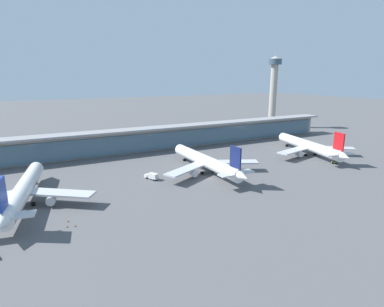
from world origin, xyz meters
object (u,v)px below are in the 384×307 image
(safety_cone_echo, at_px, (68,221))
(airliner_left_stand, at_px, (23,191))
(control_tower, at_px, (274,86))
(airliner_centre_stand, at_px, (206,161))
(service_truck_under_wing_white, at_px, (152,176))
(safety_cone_bravo, at_px, (67,226))
(safety_cone_charlie, at_px, (75,225))
(airliner_right_stand, at_px, (309,146))
(service_truck_mid_apron_olive, at_px, (334,162))

(safety_cone_echo, bearing_deg, airliner_left_stand, 119.72)
(control_tower, bearing_deg, airliner_centre_stand, -143.38)
(service_truck_under_wing_white, relative_size, safety_cone_bravo, 10.84)
(airliner_centre_stand, height_order, safety_cone_charlie, airliner_centre_stand)
(safety_cone_charlie, bearing_deg, service_truck_under_wing_white, 40.20)
(safety_cone_charlie, bearing_deg, airliner_right_stand, 12.55)
(airliner_centre_stand, bearing_deg, service_truck_under_wing_white, 175.22)
(airliner_right_stand, distance_m, safety_cone_echo, 144.38)
(airliner_right_stand, relative_size, safety_cone_bravo, 96.39)
(service_truck_under_wing_white, relative_size, safety_cone_echo, 10.84)
(service_truck_under_wing_white, bearing_deg, control_tower, 30.73)
(service_truck_under_wing_white, height_order, service_truck_mid_apron_olive, service_truck_under_wing_white)
(airliner_centre_stand, distance_m, control_tower, 162.15)
(service_truck_mid_apron_olive, relative_size, safety_cone_bravo, 4.74)
(control_tower, bearing_deg, service_truck_under_wing_white, -149.27)
(airliner_left_stand, height_order, airliner_centre_stand, same)
(service_truck_mid_apron_olive, distance_m, safety_cone_echo, 139.19)
(airliner_centre_stand, height_order, service_truck_mid_apron_olive, airliner_centre_stand)
(service_truck_mid_apron_olive, height_order, control_tower, control_tower)
(airliner_right_stand, height_order, safety_cone_bravo, airliner_right_stand)
(service_truck_under_wing_white, relative_size, control_tower, 0.11)
(control_tower, bearing_deg, safety_cone_bravo, -147.66)
(airliner_left_stand, distance_m, safety_cone_echo, 26.32)
(service_truck_mid_apron_olive, xyz_separation_m, safety_cone_charlie, (-137.32, -10.79, -0.56))
(service_truck_under_wing_white, xyz_separation_m, safety_cone_charlie, (-38.32, -32.38, -1.37))
(airliner_right_stand, xyz_separation_m, service_truck_under_wing_white, (-101.75, 1.21, -4.01))
(airliner_left_stand, height_order, safety_cone_echo, airliner_left_stand)
(airliner_centre_stand, relative_size, service_truck_mid_apron_olive, 20.46)
(airliner_centre_stand, relative_size, safety_cone_charlie, 96.96)
(airliner_right_stand, xyz_separation_m, control_tower, (53.74, 93.62, 32.55))
(airliner_centre_stand, bearing_deg, safety_cone_bravo, -156.78)
(safety_cone_bravo, relative_size, safety_cone_echo, 1.00)
(airliner_left_stand, height_order, safety_cone_bravo, airliner_left_stand)
(airliner_centre_stand, bearing_deg, safety_cone_echo, -159.46)
(service_truck_mid_apron_olive, distance_m, control_tower, 132.61)
(service_truck_under_wing_white, distance_m, safety_cone_charlie, 50.19)
(service_truck_under_wing_white, height_order, safety_cone_charlie, service_truck_under_wing_white)
(airliner_centre_stand, height_order, service_truck_under_wing_white, airliner_centre_stand)
(airliner_left_stand, distance_m, service_truck_under_wing_white, 53.26)
(airliner_left_stand, xyz_separation_m, control_tower, (208.31, 97.88, 32.55))
(airliner_centre_stand, height_order, airliner_right_stand, same)
(safety_cone_echo, bearing_deg, control_tower, 31.59)
(safety_cone_bravo, bearing_deg, safety_cone_echo, 80.72)
(service_truck_under_wing_white, distance_m, control_tower, 184.54)
(safety_cone_charlie, bearing_deg, airliner_left_stand, 118.31)
(airliner_centre_stand, relative_size, control_tower, 0.97)
(airliner_right_stand, xyz_separation_m, safety_cone_echo, (-141.80, -26.63, -5.39))
(airliner_right_stand, bearing_deg, safety_cone_echo, -169.36)
(control_tower, relative_size, safety_cone_echo, 100.15)
(airliner_right_stand, bearing_deg, service_truck_under_wing_white, 179.32)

